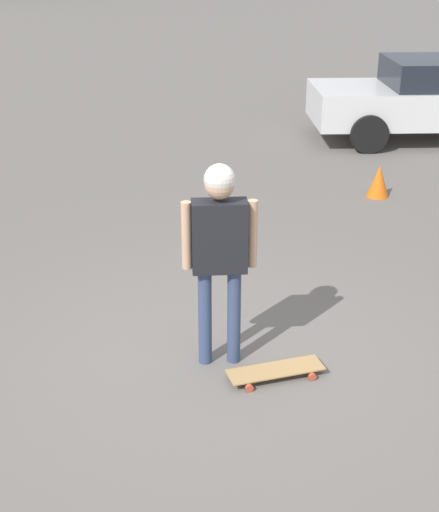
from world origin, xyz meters
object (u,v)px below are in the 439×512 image
Objects in this scene: person at (220,240)px; car_parked_near at (436,98)px; traffic_cone at (379,181)px; skateboard at (276,370)px.

person is 8.45m from car_parked_near.
person reaches higher than car_parked_near.
car_parked_near is at bearing 177.29° from traffic_cone.
person is 3.91× the size of traffic_cone.
skateboard is 8.49m from car_parked_near.
skateboard is at bearing -32.28° from person.
car_parked_near is 10.27× the size of traffic_cone.
person is at bearing -3.16° from traffic_cone.
traffic_cone is at bearing 60.72° from car_parked_near.
skateboard is (0.04, 0.53, -1.08)m from person.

